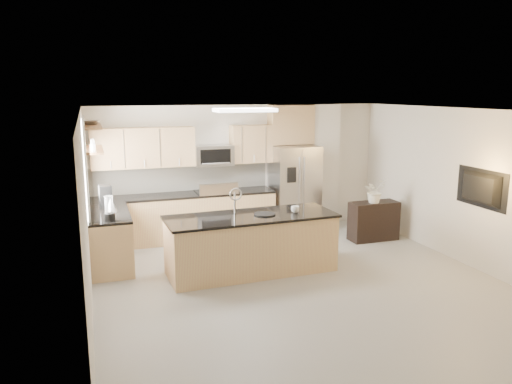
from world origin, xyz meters
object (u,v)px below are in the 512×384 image
object	(u,v)px
range	(216,214)
blender	(109,210)
island	(251,244)
flower_vase	(375,185)
credenza	(374,221)
cup	(295,209)
refrigerator	(294,189)
coffee_maker	(105,197)
bowl	(91,122)
television	(477,189)
kettle	(111,205)
platter	(265,214)
microwave	(213,155)

from	to	relation	value
range	blender	bearing A→B (deg)	-142.04
island	flower_vase	size ratio (longest dim) A/B	3.95
credenza	cup	size ratio (longest dim) A/B	6.99
refrigerator	coffee_maker	world-z (taller)	refrigerator
refrigerator	blender	bearing A→B (deg)	-157.17
cup	bowl	xyz separation A→B (m)	(-3.04, 1.33, 1.39)
cup	coffee_maker	size ratio (longest dim) A/B	0.36
island	cup	xyz separation A→B (m)	(0.73, -0.05, 0.52)
credenza	television	bearing A→B (deg)	-72.11
blender	television	world-z (taller)	television
blender	television	xyz separation A→B (m)	(5.59, -1.50, 0.26)
range	credenza	distance (m)	3.11
range	kettle	distance (m)	2.35
blender	kettle	world-z (taller)	blender
platter	cup	bearing A→B (deg)	-1.95
island	television	size ratio (longest dim) A/B	2.55
flower_vase	cup	bearing A→B (deg)	-155.95
range	flower_vase	world-z (taller)	flower_vase
kettle	platter	bearing A→B (deg)	-24.72
platter	coffee_maker	xyz separation A→B (m)	(-2.37, 1.44, 0.15)
refrigerator	bowl	xyz separation A→B (m)	(-3.91, -0.76, 1.49)
kettle	flower_vase	xyz separation A→B (m)	(4.86, -0.16, 0.07)
refrigerator	credenza	size ratio (longest dim) A/B	1.88
coffee_maker	bowl	bearing A→B (deg)	-140.21
coffee_maker	television	xyz separation A→B (m)	(5.61, -2.44, 0.25)
range	platter	xyz separation A→B (m)	(0.28, -2.11, 0.48)
island	kettle	bearing A→B (deg)	152.08
kettle	coffee_maker	bearing A→B (deg)	100.50
platter	kettle	world-z (taller)	kettle
range	coffee_maker	size ratio (longest dim) A/B	2.98
range	island	size ratio (longest dim) A/B	0.42
cup	kettle	world-z (taller)	kettle
microwave	cup	xyz separation A→B (m)	(0.79, -2.26, -0.64)
blender	flower_vase	bearing A→B (deg)	4.65
microwave	refrigerator	size ratio (longest dim) A/B	0.43
island	coffee_maker	bearing A→B (deg)	145.20
island	flower_vase	xyz separation A→B (m)	(2.78, 0.86, 0.63)
range	blender	size ratio (longest dim) A/B	2.96
microwave	platter	bearing A→B (deg)	-82.92
platter	blender	size ratio (longest dim) A/B	0.89
kettle	bowl	world-z (taller)	bowl
microwave	coffee_maker	xyz separation A→B (m)	(-2.09, -0.80, -0.53)
microwave	credenza	world-z (taller)	microwave
coffee_maker	television	size ratio (longest dim) A/B	0.35
cup	bowl	world-z (taller)	bowl
refrigerator	credenza	distance (m)	1.73
range	refrigerator	bearing A→B (deg)	-1.60
microwave	range	bearing A→B (deg)	-90.00
flower_vase	blender	bearing A→B (deg)	-175.35
credenza	bowl	world-z (taller)	bowl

